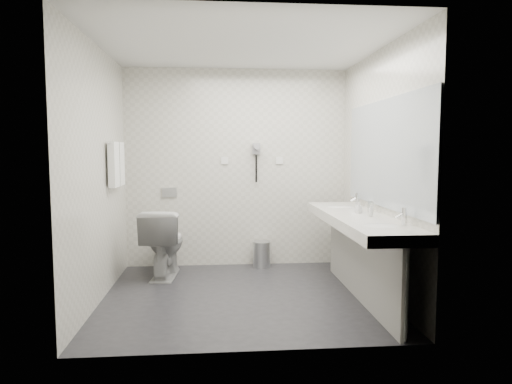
{
  "coord_description": "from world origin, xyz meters",
  "views": [
    {
      "loc": [
        -0.26,
        -4.56,
        1.48
      ],
      "look_at": [
        0.15,
        0.15,
        1.05
      ],
      "focal_mm": 32.2,
      "sensor_mm": 36.0,
      "label": 1
    }
  ],
  "objects": [
    {
      "name": "pedal_bin",
      "position": [
        0.31,
        1.14,
        0.16
      ],
      "size": [
        0.23,
        0.23,
        0.31
      ],
      "primitive_type": "cylinder",
      "rotation": [
        0.0,
        0.0,
        -0.01
      ],
      "color": "#B2B5BA",
      "rests_on": "floor"
    },
    {
      "name": "flush_plate",
      "position": [
        -0.85,
        1.29,
        0.95
      ],
      "size": [
        0.18,
        0.02,
        0.12
      ],
      "primitive_type": "cube",
      "color": "#B2B5BA",
      "rests_on": "wall_back"
    },
    {
      "name": "mirror",
      "position": [
        1.39,
        -0.2,
        1.45
      ],
      "size": [
        0.02,
        2.2,
        1.05
      ],
      "primitive_type": "cube",
      "color": "#B2BCC6",
      "rests_on": "wall_right"
    },
    {
      "name": "dryer_barrel",
      "position": [
        0.25,
        1.2,
        1.53
      ],
      "size": [
        0.08,
        0.14,
        0.08
      ],
      "primitive_type": "cylinder",
      "rotation": [
        1.57,
        0.0,
        0.0
      ],
      "color": "gray",
      "rests_on": "dryer_cradle"
    },
    {
      "name": "towel_near",
      "position": [
        -1.34,
        0.41,
        1.33
      ],
      "size": [
        0.07,
        0.24,
        0.48
      ],
      "primitive_type": "cube",
      "color": "white",
      "rests_on": "towel_rail"
    },
    {
      "name": "switch_plate_a",
      "position": [
        -0.15,
        1.29,
        1.35
      ],
      "size": [
        0.09,
        0.02,
        0.09
      ],
      "primitive_type": "cube",
      "color": "silver",
      "rests_on": "wall_back"
    },
    {
      "name": "ceiling",
      "position": [
        0.0,
        0.0,
        2.5
      ],
      "size": [
        2.8,
        2.8,
        0.0
      ],
      "primitive_type": "plane",
      "rotation": [
        3.14,
        0.0,
        0.0
      ],
      "color": "silver",
      "rests_on": "wall_back"
    },
    {
      "name": "floor",
      "position": [
        0.0,
        0.0,
        0.0
      ],
      "size": [
        2.8,
        2.8,
        0.0
      ],
      "primitive_type": "plane",
      "color": "#232227",
      "rests_on": "ground"
    },
    {
      "name": "soap_bottle_b",
      "position": [
        1.21,
        0.04,
        0.9
      ],
      "size": [
        0.1,
        0.1,
        0.09
      ],
      "primitive_type": "imported",
      "rotation": [
        0.0,
        0.0,
        -0.83
      ],
      "color": "silver",
      "rests_on": "vanity_counter"
    },
    {
      "name": "wall_left",
      "position": [
        -1.4,
        0.0,
        1.25
      ],
      "size": [
        0.0,
        2.6,
        2.6
      ],
      "primitive_type": "plane",
      "rotation": [
        1.57,
        0.0,
        1.57
      ],
      "color": "beige",
      "rests_on": "floor"
    },
    {
      "name": "switch_plate_b",
      "position": [
        0.55,
        1.29,
        1.35
      ],
      "size": [
        0.09,
        0.02,
        0.09
      ],
      "primitive_type": "cube",
      "color": "silver",
      "rests_on": "wall_back"
    },
    {
      "name": "vanity_post_far",
      "position": [
        1.18,
        0.84,
        0.38
      ],
      "size": [
        0.06,
        0.06,
        0.75
      ],
      "primitive_type": "cylinder",
      "color": "silver",
      "rests_on": "floor"
    },
    {
      "name": "towel_far",
      "position": [
        -1.34,
        0.69,
        1.33
      ],
      "size": [
        0.07,
        0.24,
        0.48
      ],
      "primitive_type": "cube",
      "color": "white",
      "rests_on": "towel_rail"
    },
    {
      "name": "wall_back",
      "position": [
        0.0,
        1.3,
        1.25
      ],
      "size": [
        2.8,
        0.0,
        2.8
      ],
      "primitive_type": "plane",
      "rotation": [
        1.57,
        0.0,
        0.0
      ],
      "color": "beige",
      "rests_on": "floor"
    },
    {
      "name": "wall_front",
      "position": [
        0.0,
        -1.3,
        1.25
      ],
      "size": [
        2.8,
        0.0,
        2.8
      ],
      "primitive_type": "plane",
      "rotation": [
        -1.57,
        0.0,
        0.0
      ],
      "color": "beige",
      "rests_on": "floor"
    },
    {
      "name": "soap_bottle_a",
      "position": [
        1.17,
        -0.09,
        0.9
      ],
      "size": [
        0.07,
        0.07,
        0.11
      ],
      "primitive_type": "imported",
      "rotation": [
        0.0,
        0.0,
        0.44
      ],
      "color": "silver",
      "rests_on": "vanity_counter"
    },
    {
      "name": "bin_lid",
      "position": [
        0.31,
        1.14,
        0.32
      ],
      "size": [
        0.22,
        0.22,
        0.02
      ],
      "primitive_type": "cylinder",
      "color": "#B2B5BA",
      "rests_on": "pedal_bin"
    },
    {
      "name": "vanity_post_near",
      "position": [
        1.18,
        -1.24,
        0.38
      ],
      "size": [
        0.06,
        0.06,
        0.75
      ],
      "primitive_type": "cylinder",
      "color": "silver",
      "rests_on": "floor"
    },
    {
      "name": "vanity_panel",
      "position": [
        1.15,
        -0.2,
        0.38
      ],
      "size": [
        0.03,
        2.15,
        0.75
      ],
      "primitive_type": "cube",
      "color": "gray",
      "rests_on": "floor"
    },
    {
      "name": "soap_bottle_c",
      "position": [
        1.21,
        -0.33,
        0.91
      ],
      "size": [
        0.05,
        0.05,
        0.11
      ],
      "primitive_type": "imported",
      "rotation": [
        0.0,
        0.0,
        0.24
      ],
      "color": "silver",
      "rests_on": "vanity_counter"
    },
    {
      "name": "faucet_near",
      "position": [
        1.32,
        -0.85,
        0.92
      ],
      "size": [
        0.04,
        0.04,
        0.15
      ],
      "primitive_type": "cylinder",
      "color": "silver",
      "rests_on": "vanity_counter"
    },
    {
      "name": "glass_left",
      "position": [
        1.32,
        -0.01,
        0.9
      ],
      "size": [
        0.06,
        0.06,
        0.11
      ],
      "primitive_type": "cylinder",
      "rotation": [
        0.0,
        0.0,
        0.05
      ],
      "color": "silver",
      "rests_on": "vanity_counter"
    },
    {
      "name": "dryer_cord",
      "position": [
        0.25,
        1.26,
        1.25
      ],
      "size": [
        0.02,
        0.02,
        0.35
      ],
      "primitive_type": "cylinder",
      "color": "black",
      "rests_on": "dryer_cradle"
    },
    {
      "name": "vanity_counter",
      "position": [
        1.12,
        -0.2,
        0.8
      ],
      "size": [
        0.55,
        2.2,
        0.1
      ],
      "primitive_type": "cube",
      "color": "silver",
      "rests_on": "floor"
    },
    {
      "name": "toilet",
      "position": [
        -0.88,
        0.81,
        0.4
      ],
      "size": [
        0.51,
        0.82,
        0.8
      ],
      "primitive_type": "imported",
      "rotation": [
        0.0,
        0.0,
        3.06
      ],
      "color": "silver",
      "rests_on": "floor"
    },
    {
      "name": "towel_rail",
      "position": [
        -1.35,
        0.55,
        1.55
      ],
      "size": [
        0.02,
        0.62,
        0.02
      ],
      "primitive_type": "cylinder",
      "rotation": [
        1.57,
        0.0,
        0.0
      ],
      "color": "silver",
      "rests_on": "wall_left"
    },
    {
      "name": "faucet_far",
      "position": [
        1.32,
        0.45,
        0.92
      ],
      "size": [
        0.04,
        0.04,
        0.15
      ],
      "primitive_type": "cylinder",
      "color": "silver",
      "rests_on": "vanity_counter"
    },
    {
      "name": "dryer_cradle",
      "position": [
        0.25,
        1.27,
        1.5
      ],
      "size": [
        0.1,
        0.04,
        0.14
      ],
      "primitive_type": "cube",
      "color": "gray",
      "rests_on": "wall_back"
    },
    {
      "name": "basin_near",
      "position": [
        1.12,
        -0.85,
        0.83
      ],
      "size": [
        0.4,
        0.31,
        0.05
      ],
      "primitive_type": "ellipsoid",
      "color": "silver",
      "rests_on": "vanity_counter"
    },
    {
      "name": "wall_right",
      "position": [
        1.4,
        0.0,
        1.25
      ],
      "size": [
        0.0,
        2.6,
        2.6
      ],
      "primitive_type": "plane",
      "rotation": [
        1.57,
        0.0,
        -1.57
      ],
      "color": "beige",
      "rests_on": "floor"
    },
    {
      "name": "basin_far",
      "position": [
        1.12,
        0.45,
        0.83
      ],
      "size": [
        0.4,
        0.31,
        0.05
      ],
      "primitive_type": "ellipsoid",
      "color": "silver",
      "rests_on": "vanity_counter"
    }
  ]
}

